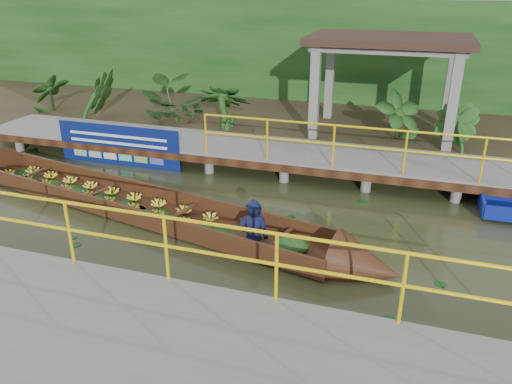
% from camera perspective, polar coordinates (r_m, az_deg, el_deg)
% --- Properties ---
extents(ground, '(80.00, 80.00, 0.00)m').
position_cam_1_polar(ground, '(10.39, -6.01, -3.43)').
color(ground, '#2F3319').
rests_on(ground, ground).
extents(land_strip, '(30.00, 8.00, 0.45)m').
position_cam_1_polar(land_strip, '(17.00, 4.12, 8.07)').
color(land_strip, '#302918').
rests_on(land_strip, ground).
extents(far_dock, '(16.00, 2.06, 1.66)m').
position_cam_1_polar(far_dock, '(13.17, -0.08, 4.78)').
color(far_dock, slate).
rests_on(far_dock, ground).
extents(near_dock, '(18.00, 2.40, 1.73)m').
position_cam_1_polar(near_dock, '(6.71, -12.80, -17.63)').
color(near_dock, slate).
rests_on(near_dock, ground).
extents(pavilion, '(4.40, 3.00, 3.00)m').
position_cam_1_polar(pavilion, '(14.90, 14.92, 15.43)').
color(pavilion, slate).
rests_on(pavilion, ground).
extents(foliage_backdrop, '(30.00, 0.80, 4.00)m').
position_cam_1_polar(foliage_backdrop, '(19.05, 6.17, 15.08)').
color(foliage_backdrop, '#123A12').
rests_on(foliage_backdrop, ground).
extents(vendor_boat, '(11.20, 3.40, 2.12)m').
position_cam_1_polar(vendor_boat, '(10.84, -12.46, -1.47)').
color(vendor_boat, '#371D0F').
rests_on(vendor_boat, ground).
extents(blue_banner, '(3.57, 0.04, 1.11)m').
position_cam_1_polar(blue_banner, '(13.80, -15.44, 5.14)').
color(blue_banner, navy).
rests_on(blue_banner, ground).
extents(tropical_plants, '(14.29, 1.29, 1.62)m').
position_cam_1_polar(tropical_plants, '(15.24, -4.32, 10.31)').
color(tropical_plants, '#123A12').
rests_on(tropical_plants, ground).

